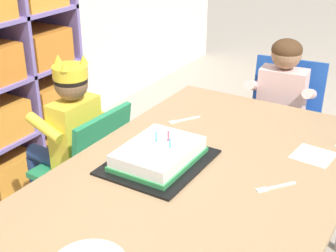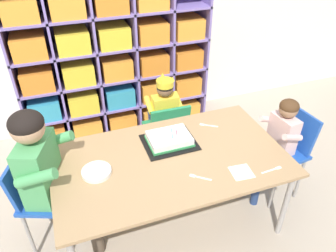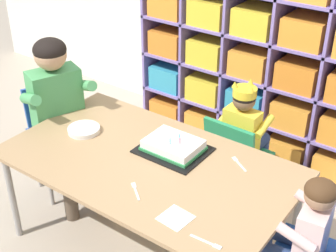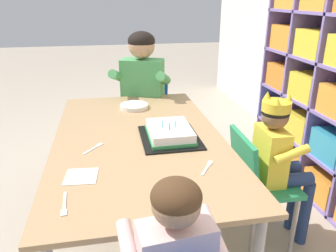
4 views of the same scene
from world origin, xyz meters
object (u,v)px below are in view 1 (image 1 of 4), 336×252
(fork_beside_plate_stack, at_px, (273,187))
(classroom_chair_guest_side, at_px, (281,120))
(guest_at_table_side, at_px, (278,108))
(birthday_cake_on_tray, at_px, (159,156))
(activity_table, at_px, (192,194))
(classroom_chair_blue, at_px, (89,164))
(child_with_crown, at_px, (67,129))
(fork_by_napkin, at_px, (182,120))

(fork_beside_plate_stack, bearing_deg, classroom_chair_guest_side, 54.92)
(guest_at_table_side, distance_m, birthday_cake_on_tray, 0.80)
(activity_table, distance_m, classroom_chair_blue, 0.65)
(fork_beside_plate_stack, bearing_deg, child_with_crown, 122.87)
(birthday_cake_on_tray, xyz_separation_m, fork_beside_plate_stack, (0.05, -0.38, -0.03))
(activity_table, height_order, birthday_cake_on_tray, birthday_cake_on_tray)
(activity_table, distance_m, fork_by_napkin, 0.47)
(child_with_crown, relative_size, fork_by_napkin, 7.00)
(activity_table, xyz_separation_m, child_with_crown, (0.20, 0.70, -0.03))
(guest_at_table_side, bearing_deg, birthday_cake_on_tray, -106.76)
(classroom_chair_blue, height_order, birthday_cake_on_tray, birthday_cake_on_tray)
(classroom_chair_blue, bearing_deg, guest_at_table_side, 139.12)
(child_with_crown, relative_size, birthday_cake_on_tray, 2.39)
(birthday_cake_on_tray, bearing_deg, classroom_chair_blue, 71.89)
(classroom_chair_blue, height_order, child_with_crown, child_with_crown)
(classroom_chair_guest_side, height_order, guest_at_table_side, guest_at_table_side)
(activity_table, height_order, classroom_chair_guest_side, classroom_chair_guest_side)
(classroom_chair_blue, relative_size, classroom_chair_guest_side, 0.90)
(birthday_cake_on_tray, relative_size, fork_by_napkin, 2.92)
(activity_table, relative_size, fork_beside_plate_stack, 13.04)
(guest_at_table_side, xyz_separation_m, fork_beside_plate_stack, (-0.73, -0.23, 0.05))
(child_with_crown, height_order, fork_beside_plate_stack, child_with_crown)
(birthday_cake_on_tray, relative_size, fork_beside_plate_stack, 3.08)
(child_with_crown, height_order, fork_by_napkin, child_with_crown)
(child_with_crown, bearing_deg, activity_table, 76.10)
(classroom_chair_blue, xyz_separation_m, classroom_chair_guest_side, (0.74, -0.58, 0.05))
(classroom_chair_blue, height_order, fork_beside_plate_stack, classroom_chair_blue)
(fork_by_napkin, bearing_deg, guest_at_table_side, 4.30)
(classroom_chair_blue, relative_size, child_with_crown, 0.76)
(classroom_chair_blue, xyz_separation_m, fork_by_napkin, (0.19, -0.34, 0.21))
(classroom_chair_blue, bearing_deg, child_with_crown, -89.83)
(guest_at_table_side, xyz_separation_m, birthday_cake_on_tray, (-0.78, 0.15, 0.08))
(child_with_crown, xyz_separation_m, fork_beside_plate_stack, (-0.09, -0.92, 0.07))
(child_with_crown, distance_m, guest_at_table_side, 0.94)
(birthday_cake_on_tray, distance_m, fork_beside_plate_stack, 0.39)
(activity_table, distance_m, birthday_cake_on_tray, 0.18)
(fork_by_napkin, height_order, fork_beside_plate_stack, same)
(classroom_chair_blue, relative_size, fork_beside_plate_stack, 5.58)
(guest_at_table_side, distance_m, fork_by_napkin, 0.51)
(classroom_chair_blue, bearing_deg, birthday_cake_on_tray, 73.66)
(child_with_crown, bearing_deg, birthday_cake_on_tray, 76.71)
(activity_table, relative_size, child_with_crown, 1.77)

